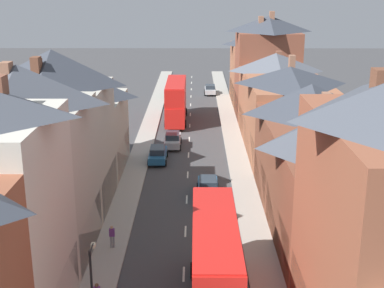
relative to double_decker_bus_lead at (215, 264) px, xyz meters
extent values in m
cube|color=#A8A399|center=(-6.89, 29.72, -2.75)|extent=(2.20, 104.00, 0.14)
cube|color=#A8A399|center=(3.31, 29.72, -2.75)|extent=(2.20, 104.00, 0.14)
cube|color=silver|center=(-1.79, 3.72, -2.81)|extent=(0.14, 1.80, 0.01)
cube|color=silver|center=(-1.79, 9.72, -2.81)|extent=(0.14, 1.80, 0.01)
cube|color=silver|center=(-1.79, 15.72, -2.81)|extent=(0.14, 1.80, 0.01)
cube|color=silver|center=(-1.79, 21.72, -2.81)|extent=(0.14, 1.80, 0.01)
cube|color=silver|center=(-1.79, 27.72, -2.81)|extent=(0.14, 1.80, 0.01)
cube|color=silver|center=(-1.79, 33.72, -2.81)|extent=(0.14, 1.80, 0.01)
cube|color=silver|center=(-1.79, 39.72, -2.81)|extent=(0.14, 1.80, 0.01)
cube|color=silver|center=(-1.79, 45.72, -2.81)|extent=(0.14, 1.80, 0.01)
cube|color=silver|center=(-1.79, 51.72, -2.81)|extent=(0.14, 1.80, 0.01)
cube|color=silver|center=(-1.79, 57.72, -2.81)|extent=(0.14, 1.80, 0.01)
cube|color=silver|center=(-1.79, 63.72, -2.81)|extent=(0.14, 1.80, 0.01)
cube|color=silver|center=(-1.79, 69.72, -2.81)|extent=(0.14, 1.80, 0.01)
cube|color=silver|center=(-1.79, 75.72, -2.81)|extent=(0.14, 1.80, 0.01)
cube|color=#BCB7A8|center=(-11.99, 6.40, 2.34)|extent=(8.00, 8.02, 10.31)
cube|color=navy|center=(-8.05, 6.40, -1.22)|extent=(0.12, 7.38, 3.20)
pyramid|color=#474C56|center=(-11.99, 6.40, 8.73)|extent=(8.00, 8.02, 2.47)
cube|color=#99664C|center=(-12.49, 6.01, 9.45)|extent=(0.60, 0.90, 1.44)
cube|color=#BCB7A8|center=(-11.99, 14.47, 2.16)|extent=(8.00, 8.12, 9.95)
cube|color=navy|center=(-8.05, 14.47, -1.22)|extent=(0.12, 7.47, 3.20)
pyramid|color=#383D47|center=(-11.99, 14.47, 8.52)|extent=(8.00, 8.12, 2.77)
cube|color=brown|center=(-12.50, 12.16, 9.08)|extent=(0.60, 0.90, 1.13)
cube|color=brown|center=(-12.55, 12.54, 9.00)|extent=(0.60, 0.90, 0.96)
cube|color=#BCB7A8|center=(-11.99, 23.05, 0.79)|extent=(8.00, 9.04, 7.22)
cube|color=maroon|center=(-8.05, 23.05, -1.22)|extent=(0.12, 8.32, 3.20)
pyramid|color=#383D47|center=(-11.99, 23.05, 5.58)|extent=(8.00, 9.04, 2.37)
cube|color=brown|center=(-12.83, 22.11, 6.13)|extent=(0.60, 0.90, 1.09)
cube|color=brown|center=(6.87, -3.15, 10.77)|extent=(0.60, 0.90, 0.92)
cube|color=brown|center=(8.41, 7.18, 0.78)|extent=(8.00, 11.06, 7.19)
cube|color=olive|center=(4.47, 7.18, -1.22)|extent=(0.12, 10.17, 3.20)
pyramid|color=#474C56|center=(8.41, 7.18, 5.74)|extent=(8.00, 11.06, 2.71)
cube|color=brown|center=(7.32, 8.17, 6.50)|extent=(0.60, 0.90, 1.54)
cube|color=brown|center=(8.41, 16.99, 0.72)|extent=(8.00, 8.55, 7.08)
cube|color=olive|center=(4.47, 16.99, -1.22)|extent=(0.12, 7.87, 3.20)
pyramid|color=#383D47|center=(8.41, 16.99, 5.54)|extent=(8.00, 8.55, 2.55)
cube|color=#99664C|center=(9.22, 15.25, 6.00)|extent=(0.60, 0.90, 0.91)
cube|color=#A36042|center=(8.41, 27.09, 1.10)|extent=(8.00, 11.65, 7.83)
cube|color=black|center=(4.47, 27.09, -1.22)|extent=(0.12, 10.71, 3.20)
pyramid|color=#383D47|center=(8.41, 27.09, 5.84)|extent=(8.00, 11.65, 1.67)
cube|color=#99664C|center=(9.11, 30.52, 6.60)|extent=(0.60, 0.90, 1.52)
cube|color=#A36042|center=(8.41, 36.87, 0.90)|extent=(8.00, 7.92, 7.43)
cube|color=olive|center=(4.47, 36.87, -1.22)|extent=(0.12, 7.28, 3.20)
pyramid|color=#565B66|center=(8.41, 36.87, 5.69)|extent=(8.00, 7.92, 2.16)
cube|color=brown|center=(8.71, 37.21, 6.33)|extent=(0.60, 0.90, 1.26)
cube|color=brown|center=(8.41, 44.63, 2.86)|extent=(8.00, 7.60, 11.36)
cube|color=#1E5133|center=(4.47, 44.63, -1.22)|extent=(0.12, 6.99, 3.20)
pyramid|color=#383D47|center=(8.41, 44.63, 9.56)|extent=(8.00, 7.60, 2.03)
cube|color=#99664C|center=(7.29, 43.97, 10.05)|extent=(0.60, 0.90, 0.98)
cube|color=#99664C|center=(8.73, 44.39, 10.34)|extent=(0.60, 0.90, 1.57)
cube|color=#A36042|center=(8.41, 53.65, 1.52)|extent=(8.00, 10.46, 8.66)
cube|color=navy|center=(4.47, 53.65, -1.22)|extent=(0.12, 9.62, 3.20)
pyramid|color=#383D47|center=(8.41, 53.65, 6.83)|extent=(8.00, 10.46, 1.97)
cube|color=brown|center=(7.23, 52.18, 7.29)|extent=(0.60, 0.90, 0.91)
cube|color=red|center=(0.01, -0.02, -1.17)|extent=(2.44, 10.80, 2.50)
cube|color=red|center=(0.01, -0.02, 1.23)|extent=(2.44, 10.58, 2.30)
cube|color=red|center=(0.01, -0.02, 2.43)|extent=(2.39, 10.37, 0.10)
cube|color=#28333D|center=(0.01, 5.33, -0.97)|extent=(2.20, 0.10, 1.20)
cube|color=#28333D|center=(0.01, 5.33, 1.33)|extent=(2.20, 0.10, 1.10)
cube|color=#28333D|center=(-1.18, -0.02, -0.92)|extent=(0.06, 9.18, 0.90)
cube|color=#28333D|center=(-1.18, -0.02, 1.33)|extent=(0.06, 9.18, 0.90)
cube|color=yellow|center=(0.01, 5.33, 2.13)|extent=(1.34, 0.08, 0.32)
cylinder|color=black|center=(-1.21, 3.32, -2.32)|extent=(0.30, 1.00, 1.00)
cylinder|color=black|center=(1.23, 3.32, -2.32)|extent=(0.30, 1.00, 1.00)
cube|color=red|center=(-3.59, 41.84, -1.17)|extent=(2.44, 10.80, 2.50)
cube|color=red|center=(-3.59, 41.84, 1.23)|extent=(2.44, 10.58, 2.30)
cube|color=red|center=(-3.59, 41.84, 2.43)|extent=(2.39, 10.37, 0.10)
cube|color=#28333D|center=(-3.59, 47.19, -0.97)|extent=(2.20, 0.10, 1.20)
cube|color=#28333D|center=(-3.59, 47.19, 1.33)|extent=(2.20, 0.10, 1.10)
cube|color=#28333D|center=(-4.78, 41.84, -0.92)|extent=(0.06, 9.18, 0.90)
cube|color=#28333D|center=(-4.78, 41.84, 1.33)|extent=(0.06, 9.18, 0.90)
cube|color=yellow|center=(-3.59, 47.19, 2.13)|extent=(1.34, 0.08, 0.32)
cylinder|color=black|center=(-4.81, 45.19, -2.32)|extent=(0.30, 1.00, 1.00)
cylinder|color=black|center=(-2.37, 45.19, -2.32)|extent=(0.30, 1.00, 1.00)
cylinder|color=black|center=(-4.81, 38.87, -2.32)|extent=(0.30, 1.00, 1.00)
cylinder|color=black|center=(-2.37, 38.87, -2.32)|extent=(0.30, 1.00, 1.00)
cube|color=#144728|center=(-4.89, 57.45, -2.16)|extent=(1.70, 4.31, 0.70)
cube|color=#28333D|center=(-4.89, 57.24, -1.50)|extent=(1.46, 2.15, 0.60)
cylinder|color=black|center=(-5.74, 58.79, -2.51)|extent=(0.20, 0.62, 0.62)
cylinder|color=black|center=(-4.04, 58.79, -2.51)|extent=(0.20, 0.62, 0.62)
cylinder|color=black|center=(-5.74, 56.12, -2.51)|extent=(0.20, 0.62, 0.62)
cylinder|color=black|center=(-4.04, 56.12, -2.51)|extent=(0.20, 0.62, 0.62)
cube|color=#B7BABF|center=(1.31, 59.45, -2.17)|extent=(1.70, 3.98, 0.68)
cube|color=#28333D|center=(1.31, 59.26, -1.53)|extent=(1.46, 1.99, 0.60)
cylinder|color=black|center=(0.46, 60.69, -2.51)|extent=(0.20, 0.62, 0.62)
cylinder|color=black|center=(2.16, 60.69, -2.51)|extent=(0.20, 0.62, 0.62)
cylinder|color=black|center=(0.46, 58.22, -2.51)|extent=(0.20, 0.62, 0.62)
cylinder|color=black|center=(2.16, 58.22, -2.51)|extent=(0.20, 0.62, 0.62)
cube|color=#B7BABF|center=(-3.59, 30.74, -2.13)|extent=(1.70, 4.52, 0.75)
cube|color=#28333D|center=(-3.59, 30.52, -1.46)|extent=(1.46, 2.26, 0.60)
cylinder|color=black|center=(-4.44, 32.15, -2.51)|extent=(0.20, 0.62, 0.62)
cylinder|color=black|center=(-2.74, 32.15, -2.51)|extent=(0.20, 0.62, 0.62)
cylinder|color=black|center=(-4.44, 29.34, -2.51)|extent=(0.20, 0.62, 0.62)
cylinder|color=black|center=(-2.74, 29.34, -2.51)|extent=(0.20, 0.62, 0.62)
cube|color=#236093|center=(0.01, 16.66, -2.16)|extent=(1.70, 4.22, 0.69)
cube|color=#28333D|center=(0.01, 16.45, -1.51)|extent=(1.46, 2.11, 0.60)
cylinder|color=black|center=(-0.84, 17.97, -2.51)|extent=(0.20, 0.62, 0.62)
cylinder|color=black|center=(0.86, 17.97, -2.51)|extent=(0.20, 0.62, 0.62)
cylinder|color=black|center=(-0.84, 15.36, -2.51)|extent=(0.20, 0.62, 0.62)
cylinder|color=black|center=(0.86, 15.36, -2.51)|extent=(0.20, 0.62, 0.62)
cube|color=#236093|center=(-4.89, 25.67, -2.16)|extent=(1.70, 4.44, 0.69)
cube|color=#28333D|center=(-4.89, 25.45, -1.52)|extent=(1.46, 2.22, 0.60)
cylinder|color=black|center=(-5.74, 27.05, -2.51)|extent=(0.20, 0.62, 0.62)
cylinder|color=black|center=(-4.04, 27.05, -2.51)|extent=(0.20, 0.62, 0.62)
cylinder|color=black|center=(-5.74, 24.30, -2.51)|extent=(0.20, 0.62, 0.62)
cylinder|color=black|center=(-4.04, 24.30, -2.51)|extent=(0.20, 0.62, 0.62)
sphere|color=brown|center=(-6.49, -0.22, -1.18)|extent=(0.22, 0.22, 0.22)
cylinder|color=gray|center=(-6.84, 6.99, -2.26)|extent=(0.14, 0.14, 0.84)
cylinder|color=gray|center=(-6.66, 6.99, -2.26)|extent=(0.14, 0.14, 0.84)
cube|color=#723384|center=(-6.75, 6.99, -1.57)|extent=(0.36, 0.22, 0.54)
sphere|color=tan|center=(-6.75, 6.99, -1.18)|extent=(0.22, 0.22, 0.22)
cylinder|color=black|center=(-6.04, -3.04, 2.58)|extent=(0.08, 0.90, 0.08)
cube|color=beige|center=(-6.04, -2.59, 2.50)|extent=(0.20, 0.32, 0.20)
camera|label=1|loc=(-1.08, -25.98, 14.82)|focal=50.00mm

